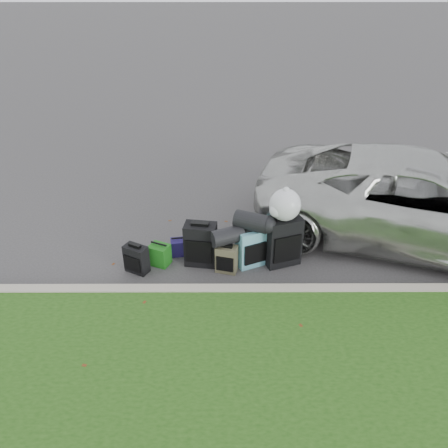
{
  "coord_description": "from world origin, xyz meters",
  "views": [
    {
      "loc": [
        -0.12,
        -6.16,
        4.34
      ],
      "look_at": [
        -0.1,
        0.2,
        0.55
      ],
      "focal_mm": 35.0,
      "sensor_mm": 36.0,
      "label": 1
    }
  ],
  "objects_px": {
    "suitcase_olive": "(227,259)",
    "tote_green": "(160,255)",
    "suitcase_small_black": "(136,259)",
    "suitcase_large_black_right": "(282,241)",
    "tote_navy": "(179,247)",
    "suv": "(420,200)",
    "suitcase_large_black_left": "(201,244)",
    "suitcase_teal": "(251,247)"
  },
  "relations": [
    {
      "from": "suv",
      "to": "suitcase_large_black_left",
      "type": "xyz_separation_m",
      "value": [
        -3.84,
        -0.77,
        -0.42
      ]
    },
    {
      "from": "tote_navy",
      "to": "suv",
      "type": "bearing_deg",
      "value": -1.62
    },
    {
      "from": "suitcase_large_black_right",
      "to": "tote_navy",
      "type": "xyz_separation_m",
      "value": [
        -1.74,
        0.24,
        -0.28
      ]
    },
    {
      "from": "suitcase_large_black_left",
      "to": "suitcase_large_black_right",
      "type": "xyz_separation_m",
      "value": [
        1.35,
        0.01,
        0.06
      ]
    },
    {
      "from": "suitcase_olive",
      "to": "tote_navy",
      "type": "relative_size",
      "value": 1.62
    },
    {
      "from": "tote_navy",
      "to": "suitcase_large_black_left",
      "type": "bearing_deg",
      "value": -41.95
    },
    {
      "from": "tote_green",
      "to": "tote_navy",
      "type": "xyz_separation_m",
      "value": [
        0.29,
        0.28,
        -0.04
      ]
    },
    {
      "from": "suitcase_teal",
      "to": "tote_green",
      "type": "xyz_separation_m",
      "value": [
        -1.52,
        0.01,
        -0.15
      ]
    },
    {
      "from": "tote_green",
      "to": "tote_navy",
      "type": "relative_size",
      "value": 1.24
    },
    {
      "from": "suitcase_large_black_right",
      "to": "tote_navy",
      "type": "relative_size",
      "value": 2.95
    },
    {
      "from": "suitcase_small_black",
      "to": "tote_green",
      "type": "distance_m",
      "value": 0.4
    },
    {
      "from": "suv",
      "to": "tote_green",
      "type": "relative_size",
      "value": 15.76
    },
    {
      "from": "suv",
      "to": "tote_green",
      "type": "bearing_deg",
      "value": 118.16
    },
    {
      "from": "suitcase_olive",
      "to": "suitcase_teal",
      "type": "xyz_separation_m",
      "value": [
        0.4,
        0.19,
        0.1
      ]
    },
    {
      "from": "suitcase_small_black",
      "to": "suitcase_large_black_right",
      "type": "distance_m",
      "value": 2.4
    },
    {
      "from": "suitcase_small_black",
      "to": "suitcase_large_black_right",
      "type": "xyz_separation_m",
      "value": [
        2.38,
        0.24,
        0.19
      ]
    },
    {
      "from": "suitcase_olive",
      "to": "suitcase_large_black_right",
      "type": "bearing_deg",
      "value": 29.69
    },
    {
      "from": "suv",
      "to": "tote_navy",
      "type": "height_order",
      "value": "suv"
    },
    {
      "from": "suitcase_small_black",
      "to": "tote_green",
      "type": "bearing_deg",
      "value": 57.94
    },
    {
      "from": "suitcase_large_black_left",
      "to": "tote_navy",
      "type": "xyz_separation_m",
      "value": [
        -0.39,
        0.26,
        -0.23
      ]
    },
    {
      "from": "suitcase_teal",
      "to": "tote_green",
      "type": "relative_size",
      "value": 1.85
    },
    {
      "from": "tote_green",
      "to": "suitcase_large_black_right",
      "type": "bearing_deg",
      "value": 25.2
    },
    {
      "from": "tote_green",
      "to": "tote_navy",
      "type": "distance_m",
      "value": 0.41
    },
    {
      "from": "suitcase_olive",
      "to": "tote_green",
      "type": "xyz_separation_m",
      "value": [
        -1.12,
        0.2,
        -0.05
      ]
    },
    {
      "from": "suitcase_small_black",
      "to": "suitcase_large_black_left",
      "type": "distance_m",
      "value": 1.07
    },
    {
      "from": "suitcase_teal",
      "to": "suitcase_large_black_right",
      "type": "bearing_deg",
      "value": -19.43
    },
    {
      "from": "suitcase_large_black_left",
      "to": "suitcase_olive",
      "type": "distance_m",
      "value": 0.5
    },
    {
      "from": "suv",
      "to": "suitcase_large_black_right",
      "type": "xyz_separation_m",
      "value": [
        -2.49,
        -0.76,
        -0.36
      ]
    },
    {
      "from": "suitcase_large_black_left",
      "to": "suitcase_small_black",
      "type": "bearing_deg",
      "value": -159.79
    },
    {
      "from": "suitcase_large_black_left",
      "to": "suitcase_teal",
      "type": "bearing_deg",
      "value": 5.98
    },
    {
      "from": "suitcase_large_black_right",
      "to": "tote_green",
      "type": "bearing_deg",
      "value": 161.36
    },
    {
      "from": "suitcase_large_black_right",
      "to": "suitcase_olive",
      "type": "bearing_deg",
      "value": 174.69
    },
    {
      "from": "suv",
      "to": "tote_navy",
      "type": "bearing_deg",
      "value": 115.09
    },
    {
      "from": "suitcase_large_black_left",
      "to": "suv",
      "type": "bearing_deg",
      "value": 19.49
    },
    {
      "from": "suitcase_olive",
      "to": "suitcase_large_black_right",
      "type": "distance_m",
      "value": 0.97
    },
    {
      "from": "suitcase_small_black",
      "to": "suitcase_teal",
      "type": "xyz_separation_m",
      "value": [
        1.87,
        0.19,
        0.1
      ]
    },
    {
      "from": "suv",
      "to": "suitcase_small_black",
      "type": "bearing_deg",
      "value": 119.7
    },
    {
      "from": "suitcase_large_black_right",
      "to": "tote_green",
      "type": "distance_m",
      "value": 2.05
    },
    {
      "from": "suitcase_teal",
      "to": "suitcase_small_black",
      "type": "bearing_deg",
      "value": 161.42
    },
    {
      "from": "suv",
      "to": "suitcase_olive",
      "type": "height_order",
      "value": "suv"
    },
    {
      "from": "suv",
      "to": "suitcase_large_black_left",
      "type": "relative_size",
      "value": 7.62
    },
    {
      "from": "suitcase_small_black",
      "to": "suitcase_olive",
      "type": "height_order",
      "value": "suitcase_small_black"
    }
  ]
}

